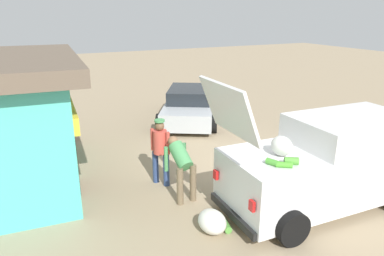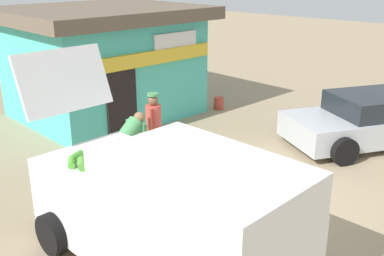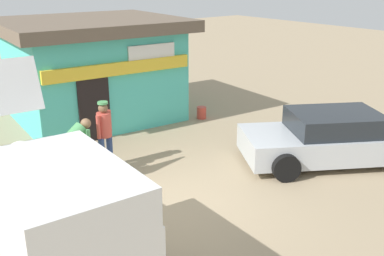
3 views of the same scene
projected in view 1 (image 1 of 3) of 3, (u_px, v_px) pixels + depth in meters
The scene contains 7 objects.
ground_plane at pixel (238, 163), 10.25m from camera, with size 60.00×60.00×0.00m, color #9E896B.
delivery_van at pixel (326, 163), 7.83m from camera, with size 2.27×4.75×2.96m.
parked_sedan at pixel (190, 105), 14.12m from camera, with size 4.77×3.82×1.28m.
vendor_standing at pixel (160, 148), 8.72m from camera, with size 0.51×0.46×1.68m.
customer_bending at pixel (181, 163), 8.06m from camera, with size 0.83×0.58×1.40m.
unloaded_banana_pile at pixel (212, 222), 7.01m from camera, with size 0.69×0.65×0.44m.
paint_bucket at pixel (68, 135), 11.94m from camera, with size 0.31×0.31×0.38m, color #BF3F33.
Camera 1 is at (-7.89, 5.33, 4.14)m, focal length 33.55 mm.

